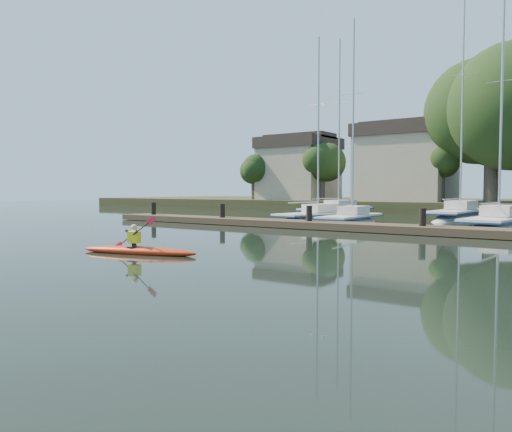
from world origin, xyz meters
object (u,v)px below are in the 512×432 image
Objects in this scene: sailboat_1 at (316,224)px; sailboat_3 at (497,233)px; sailboat_6 at (459,222)px; dock at (362,227)px; sailboat_2 at (351,227)px; sailboat_5 at (337,218)px; kayak at (137,249)px.

sailboat_3 is (10.74, -0.06, -0.02)m from sailboat_1.
sailboat_1 is 10.53m from sailboat_6.
sailboat_6 is (1.41, 13.17, -0.40)m from dock.
sailboat_6 reaches higher than sailboat_2.
sailboat_2 is 9.76m from sailboat_6.
sailboat_6 is at bearing 57.91° from sailboat_1.
sailboat_1 is 0.85× the size of sailboat_5.
sailboat_5 is at bearing 86.79° from kayak.
sailboat_6 is at bearing 83.90° from dock.
sailboat_2 is 7.90m from sailboat_3.
sailboat_1 is (-5.46, 5.18, -0.38)m from dock.
dock is 2.61× the size of sailboat_1.
sailboat_2 is 0.87× the size of sailboat_5.
sailboat_5 is at bearing 154.11° from sailboat_3.
sailboat_2 reaches higher than sailboat_1.
kayak is 0.24× the size of sailboat_6.
sailboat_3 is at bearing 44.16° from dock.
sailboat_3 is at bearing -22.09° from sailboat_5.
sailboat_5 is (-2.33, 7.64, -0.01)m from sailboat_1.
sailboat_3 is 0.87× the size of sailboat_5.
dock is at bearing -34.87° from sailboat_1.
kayak is at bearing -68.95° from sailboat_5.
sailboat_6 reaches higher than dock.
dock is (2.10, 12.55, 0.04)m from kayak.
dock is 2.56× the size of sailboat_3.
sailboat_2 is at bearing 75.75° from kayak.
sailboat_5 is at bearing 115.60° from sailboat_1.
sailboat_2 is at bearing -9.14° from sailboat_1.
sailboat_2 is at bearing -169.10° from sailboat_3.
sailboat_3 is (7.85, 0.87, -0.03)m from sailboat_2.
kayak is 25.96m from sailboat_6.
sailboat_6 is (6.87, 7.99, -0.02)m from sailboat_1.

